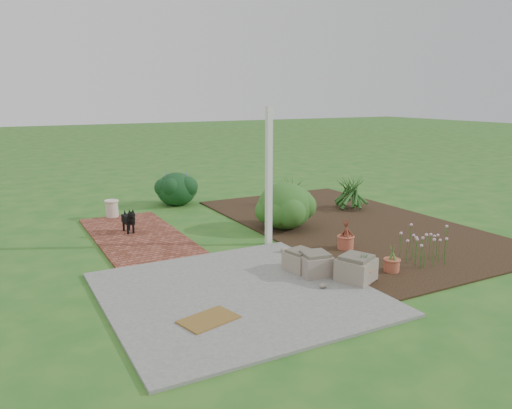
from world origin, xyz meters
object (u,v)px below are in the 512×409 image
black_dog (129,219)px  cream_ceramic_urn (112,209)px  evergreen_shrub (285,205)px  stone_trough_near (356,270)px

black_dog → cream_ceramic_urn: size_ratio=1.46×
black_dog → evergreen_shrub: (2.92, -1.08, 0.19)m
black_dog → evergreen_shrub: 3.12m
stone_trough_near → evergreen_shrub: 3.13m
stone_trough_near → evergreen_shrub: size_ratio=0.43×
black_dog → cream_ceramic_urn: bearing=85.9°
black_dog → cream_ceramic_urn: (-0.01, 1.47, -0.09)m
stone_trough_near → cream_ceramic_urn: (-2.28, 5.60, 0.02)m
stone_trough_near → black_dog: black_dog is taller
stone_trough_near → black_dog: size_ratio=0.90×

